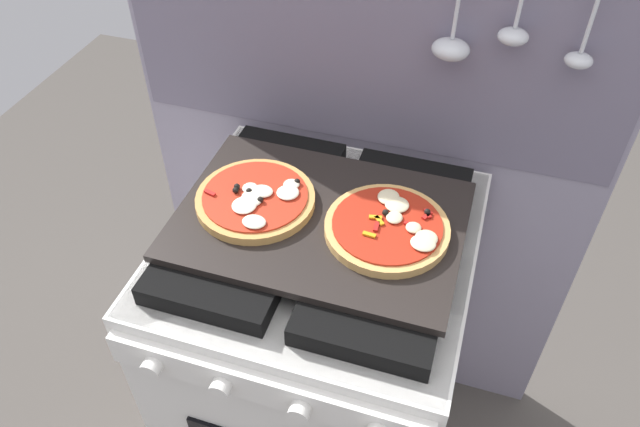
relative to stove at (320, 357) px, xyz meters
name	(u,v)px	position (x,y,z in m)	size (l,w,h in m)	color
kitchen_backsplash	(363,165)	(0.00, 0.34, 0.34)	(1.10, 0.09, 1.55)	gray
stove	(320,357)	(0.00, 0.00, 0.00)	(0.60, 0.64, 0.90)	white
baking_tray	(320,220)	(0.00, 0.00, 0.46)	(0.54, 0.38, 0.02)	black
pizza_left	(256,198)	(-0.13, 0.00, 0.48)	(0.23, 0.23, 0.03)	tan
pizza_right	(389,226)	(0.13, 0.01, 0.48)	(0.23, 0.23, 0.03)	tan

